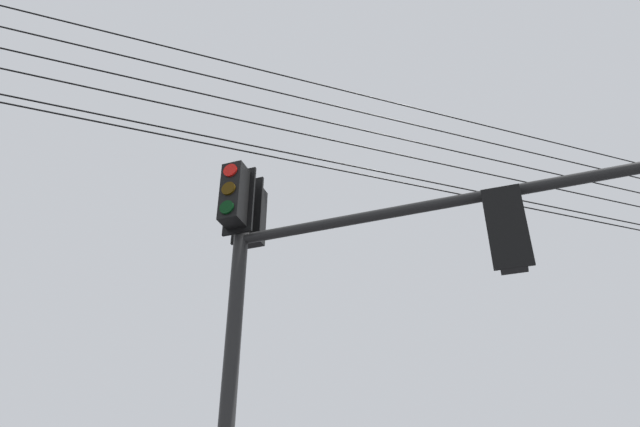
{
  "coord_description": "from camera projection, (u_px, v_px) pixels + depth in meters",
  "views": [
    {
      "loc": [
        5.89,
        -5.55,
        1.39
      ],
      "look_at": [
        1.71,
        -0.25,
        5.48
      ],
      "focal_mm": 33.45,
      "sensor_mm": 36.0,
      "label": 1
    }
  ],
  "objects": [
    {
      "name": "signal_mast_assembly",
      "position": [
        320.0,
        278.0,
        7.41
      ],
      "size": [
        6.47,
        2.61,
        6.37
      ],
      "color": "black",
      "rests_on": "ground"
    },
    {
      "name": "overhead_wire_span",
      "position": [
        315.0,
        126.0,
        9.67
      ],
      "size": [
        12.07,
        20.37,
        2.46
      ],
      "color": "black"
    }
  ]
}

